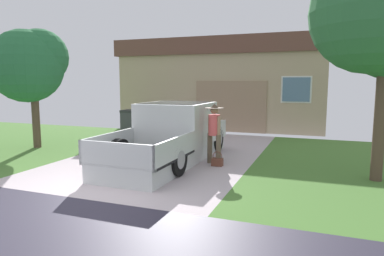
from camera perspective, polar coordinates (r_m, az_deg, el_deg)
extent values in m
cube|color=#B9AAAF|center=(10.79, -3.20, -4.38)|extent=(5.20, 9.00, 0.06)
cube|color=silver|center=(9.63, -3.94, -4.38)|extent=(1.76, 5.23, 0.42)
cube|color=silver|center=(10.03, -2.57, 0.79)|extent=(1.88, 1.97, 1.20)
cube|color=#1E2833|center=(9.99, -2.58, 2.82)|extent=(1.65, 1.81, 0.50)
cube|color=silver|center=(11.45, 0.45, -0.05)|extent=(1.87, 1.06, 0.53)
cube|color=black|center=(8.28, -8.36, -4.72)|extent=(1.88, 2.23, 0.06)
cube|color=silver|center=(8.70, -13.55, -2.62)|extent=(0.08, 2.22, 0.55)
cube|color=silver|center=(7.84, -2.65, -3.53)|extent=(0.08, 2.22, 0.55)
cube|color=silver|center=(7.33, -12.54, -4.47)|extent=(1.86, 0.08, 0.55)
cube|color=black|center=(11.06, -6.04, 2.75)|extent=(0.10, 0.18, 0.20)
cylinder|color=black|center=(11.65, -3.50, -1.35)|extent=(0.27, 0.80, 0.80)
cylinder|color=#9E9EA3|center=(11.65, -3.50, -1.35)|extent=(0.28, 0.44, 0.44)
cylinder|color=black|center=(11.09, 4.02, -1.80)|extent=(0.27, 0.80, 0.80)
cylinder|color=#9E9EA3|center=(11.09, 4.02, -1.80)|extent=(0.28, 0.44, 0.44)
cylinder|color=black|center=(8.88, -12.15, -4.30)|extent=(0.27, 0.80, 0.80)
cylinder|color=#9E9EA3|center=(8.88, -12.15, -4.30)|extent=(0.28, 0.44, 0.44)
cylinder|color=black|center=(8.13, -2.66, -5.23)|extent=(0.27, 0.80, 0.80)
cylinder|color=#9E9EA3|center=(8.13, -2.66, -5.23)|extent=(0.28, 0.44, 0.44)
cylinder|color=brown|center=(9.19, 4.41, -3.68)|extent=(0.14, 0.14, 0.83)
cylinder|color=brown|center=(9.45, 2.98, -3.36)|extent=(0.14, 0.14, 0.83)
cylinder|color=#E55959|center=(9.21, 3.72, 0.52)|extent=(0.31, 0.31, 0.55)
cylinder|color=tan|center=(9.09, 4.48, -0.05)|extent=(0.09, 0.09, 0.64)
cylinder|color=tan|center=(9.36, 2.97, 0.18)|extent=(0.09, 0.09, 0.64)
sphere|color=tan|center=(9.17, 3.74, 3.03)|extent=(0.22, 0.22, 0.22)
cylinder|color=brown|center=(9.17, 3.74, 3.33)|extent=(0.51, 0.51, 0.01)
cone|color=brown|center=(9.17, 3.74, 3.71)|extent=(0.23, 0.23, 0.12)
cube|color=brown|center=(9.19, 4.23, -5.66)|extent=(0.29, 0.19, 0.21)
torus|color=brown|center=(9.15, 4.24, -4.73)|extent=(0.27, 0.02, 0.27)
cube|color=tan|center=(18.78, 6.37, 6.11)|extent=(9.73, 6.52, 3.48)
cube|color=brown|center=(18.85, 6.46, 12.60)|extent=(10.12, 6.78, 0.78)
cube|color=#93755B|center=(15.42, 6.37, 3.55)|extent=(3.20, 0.06, 2.27)
cube|color=slate|center=(14.95, 16.93, 6.14)|extent=(1.10, 0.05, 1.00)
cube|color=silver|center=(14.96, 16.94, 6.14)|extent=(1.23, 0.02, 1.12)
cylinder|color=brown|center=(12.76, -24.53, 1.65)|extent=(0.25, 0.25, 2.08)
sphere|color=#2A703E|center=(12.86, -23.91, 10.78)|extent=(1.85, 1.85, 1.85)
sphere|color=#2A703E|center=(12.79, -25.84, 9.24)|extent=(2.41, 2.41, 2.41)
cylinder|color=brown|center=(8.69, 28.72, 0.40)|extent=(0.25, 0.25, 2.52)
sphere|color=#32733E|center=(8.69, 27.79, 16.68)|extent=(2.65, 2.65, 2.65)
cube|color=#424247|center=(15.40, -10.28, 1.09)|extent=(0.58, 0.68, 0.82)
cube|color=#2E2E31|center=(15.36, -10.32, 2.80)|extent=(0.60, 0.71, 0.10)
cylinder|color=black|center=(15.34, -11.47, -0.51)|extent=(0.05, 0.18, 0.18)
cylinder|color=black|center=(15.11, -10.05, -0.59)|extent=(0.05, 0.18, 0.18)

